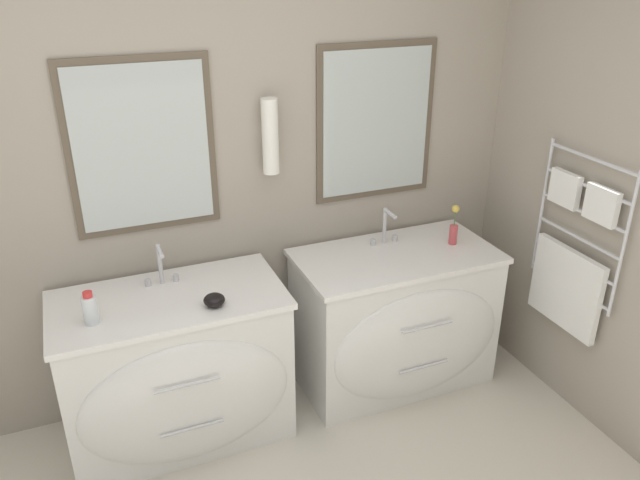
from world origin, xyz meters
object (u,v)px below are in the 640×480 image
at_px(toiletry_bottle, 90,309).
at_px(amenity_bowl, 214,300).
at_px(flower_vase, 454,229).
at_px(vanity_right, 397,319).
at_px(vanity_left, 177,370).

xyz_separation_m(toiletry_bottle, amenity_bowl, (0.55, -0.06, -0.04)).
bearing_deg(amenity_bowl, toiletry_bottle, 173.54).
relative_size(toiletry_bottle, flower_vase, 0.68).
relative_size(amenity_bowl, flower_vase, 0.43).
relative_size(vanity_right, toiletry_bottle, 7.04).
distance_m(vanity_left, amenity_bowl, 0.49).
bearing_deg(flower_vase, amenity_bowl, -173.68).
bearing_deg(flower_vase, vanity_right, -174.21).
bearing_deg(vanity_right, amenity_bowl, -173.50).
xyz_separation_m(vanity_right, toiletry_bottle, (-1.62, -0.06, 0.48)).
relative_size(vanity_left, flower_vase, 4.76).
bearing_deg(amenity_bowl, vanity_left, 147.66).
bearing_deg(amenity_bowl, vanity_right, 6.50).
height_order(vanity_left, vanity_right, same).
relative_size(vanity_left, amenity_bowl, 10.98).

